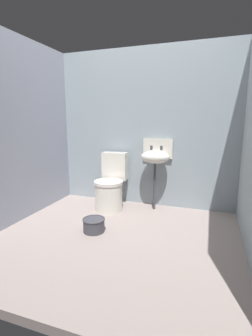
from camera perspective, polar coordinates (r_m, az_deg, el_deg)
name	(u,v)px	position (r m, az deg, el deg)	size (l,w,h in m)	color
ground_plane	(118,237)	(2.84, -1.88, -15.87)	(2.99, 2.58, 0.08)	gray
wall_back	(146,129)	(3.61, 4.58, 9.10)	(2.99, 0.10, 2.24)	#8A99A1
wall_left	(19,130)	(3.34, -23.66, 8.04)	(0.10, 2.38, 2.24)	#9297A8
toilet_near_wall	(111,186)	(3.49, -3.62, -4.29)	(0.43, 0.61, 0.78)	silver
sink	(156,156)	(3.39, 6.92, 2.71)	(0.42, 0.35, 0.99)	#3E3D46
bucket	(94,225)	(2.87, -7.51, -12.98)	(0.26, 0.26, 0.16)	#3E3D46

